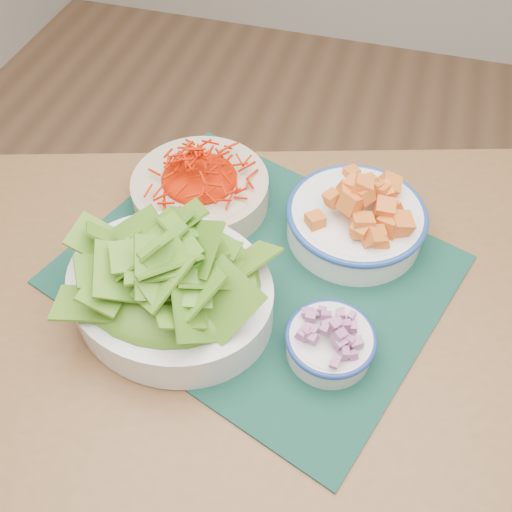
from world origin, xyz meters
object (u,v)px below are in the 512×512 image
(table, at_px, (269,357))
(onion_bowl, at_px, (331,339))
(carrot_bowl, at_px, (200,185))
(placemat, at_px, (256,269))
(squash_bowl, at_px, (357,212))
(lettuce_bowl, at_px, (169,281))

(table, distance_m, onion_bowl, 0.18)
(carrot_bowl, relative_size, onion_bowl, 1.89)
(table, height_order, carrot_bowl, carrot_bowl)
(placemat, bearing_deg, onion_bowl, -20.45)
(table, relative_size, onion_bowl, 9.15)
(table, xyz_separation_m, onion_bowl, (0.09, -0.03, 0.15))
(placemat, distance_m, onion_bowl, 0.18)
(table, distance_m, squash_bowl, 0.26)
(placemat, distance_m, lettuce_bowl, 0.15)
(table, bearing_deg, carrot_bowl, 115.03)
(placemat, height_order, lettuce_bowl, lettuce_bowl)
(squash_bowl, relative_size, lettuce_bowl, 0.76)
(onion_bowl, bearing_deg, carrot_bowl, 139.84)
(placemat, xyz_separation_m, onion_bowl, (0.13, -0.11, 0.03))
(table, xyz_separation_m, placemat, (-0.04, 0.08, 0.11))
(placemat, relative_size, squash_bowl, 2.02)
(squash_bowl, xyz_separation_m, lettuce_bowl, (-0.22, -0.21, 0.01))
(placemat, relative_size, lettuce_bowl, 1.54)
(table, bearing_deg, squash_bowl, 48.53)
(placemat, height_order, squash_bowl, squash_bowl)
(table, xyz_separation_m, lettuce_bowl, (-0.14, -0.02, 0.18))
(lettuce_bowl, bearing_deg, table, 22.74)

